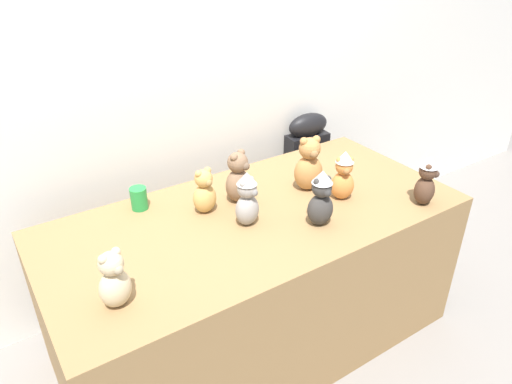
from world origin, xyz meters
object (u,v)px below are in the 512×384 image
object	(u,v)px
teddy_bear_honey	(204,192)
teddy_bear_caramel	(309,165)
instrument_case	(305,180)
teddy_bear_ash	(247,199)
display_table	(256,280)
teddy_bear_cocoa	(426,181)
teddy_bear_mocha	(238,178)
party_cup_green	(139,198)
teddy_bear_sand	(114,280)
teddy_bear_ginger	(343,176)
teddy_bear_charcoal	(321,199)

from	to	relation	value
teddy_bear_honey	teddy_bear_caramel	distance (m)	0.56
teddy_bear_honey	teddy_bear_caramel	size ratio (longest dim) A/B	0.78
teddy_bear_caramel	instrument_case	bearing A→B (deg)	64.39
instrument_case	teddy_bear_ash	bearing A→B (deg)	-139.39
display_table	teddy_bear_ash	distance (m)	0.53
teddy_bear_cocoa	teddy_bear_ash	world-z (taller)	teddy_bear_ash
teddy_bear_mocha	party_cup_green	bearing A→B (deg)	131.09
teddy_bear_mocha	teddy_bear_ash	size ratio (longest dim) A/B	1.01
teddy_bear_sand	teddy_bear_cocoa	bearing A→B (deg)	-23.55
display_table	teddy_bear_ginger	xyz separation A→B (m)	(0.44, -0.11, 0.52)
party_cup_green	teddy_bear_ash	bearing A→B (deg)	-47.64
teddy_bear_mocha	party_cup_green	xyz separation A→B (m)	(-0.44, 0.19, -0.07)
teddy_bear_mocha	teddy_bear_sand	size ratio (longest dim) A/B	1.14
teddy_bear_charcoal	teddy_bear_sand	xyz separation A→B (m)	(-0.95, -0.01, -0.02)
teddy_bear_ginger	teddy_bear_caramel	distance (m)	0.19
teddy_bear_charcoal	teddy_bear_caramel	distance (m)	0.33
instrument_case	teddy_bear_honey	bearing A→B (deg)	-151.44
teddy_bear_cocoa	teddy_bear_ginger	bearing A→B (deg)	106.09
teddy_bear_mocha	teddy_bear_charcoal	xyz separation A→B (m)	(0.20, -0.38, 0.01)
teddy_bear_sand	party_cup_green	size ratio (longest dim) A/B	2.12
teddy_bear_cocoa	teddy_bear_ginger	world-z (taller)	teddy_bear_ginger
teddy_bear_honey	teddy_bear_sand	distance (m)	0.69
teddy_bear_charcoal	teddy_bear_caramel	size ratio (longest dim) A/B	0.93
teddy_bear_charcoal	teddy_bear_caramel	xyz separation A→B (m)	(0.16, 0.29, 0.00)
teddy_bear_cocoa	party_cup_green	bearing A→B (deg)	115.35
teddy_bear_honey	party_cup_green	distance (m)	0.32
teddy_bear_honey	teddy_bear_mocha	size ratio (longest dim) A/B	0.85
teddy_bear_cocoa	teddy_bear_honey	bearing A→B (deg)	117.43
display_table	teddy_bear_cocoa	size ratio (longest dim) A/B	7.89
teddy_bear_ash	party_cup_green	size ratio (longest dim) A/B	2.38
instrument_case	teddy_bear_sand	size ratio (longest dim) A/B	4.10
display_table	party_cup_green	xyz separation A→B (m)	(-0.44, 0.35, 0.45)
teddy_bear_honey	teddy_bear_mocha	xyz separation A→B (m)	(0.19, 0.00, 0.02)
teddy_bear_honey	teddy_bear_charcoal	size ratio (longest dim) A/B	0.84
teddy_bear_mocha	instrument_case	bearing A→B (deg)	4.22
teddy_bear_mocha	teddy_bear_ash	xyz separation A→B (m)	(-0.08, -0.20, 0.00)
teddy_bear_caramel	party_cup_green	world-z (taller)	teddy_bear_caramel
teddy_bear_cocoa	party_cup_green	world-z (taller)	teddy_bear_cocoa
teddy_bear_ginger	teddy_bear_sand	distance (m)	1.20
instrument_case	teddy_bear_ginger	distance (m)	0.91
teddy_bear_honey	teddy_bear_ginger	world-z (taller)	teddy_bear_ginger
teddy_bear_honey	party_cup_green	size ratio (longest dim) A/B	2.06
teddy_bear_cocoa	teddy_bear_ginger	distance (m)	0.39
teddy_bear_mocha	teddy_bear_caramel	bearing A→B (deg)	-39.88
teddy_bear_ginger	teddy_bear_mocha	size ratio (longest dim) A/B	0.96
teddy_bear_mocha	party_cup_green	size ratio (longest dim) A/B	2.41
teddy_bear_mocha	teddy_bear_sand	world-z (taller)	teddy_bear_mocha
teddy_bear_caramel	party_cup_green	bearing A→B (deg)	173.24
party_cup_green	teddy_bear_caramel	bearing A→B (deg)	-19.92
teddy_bear_cocoa	party_cup_green	xyz separation A→B (m)	(-1.18, 0.72, -0.07)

